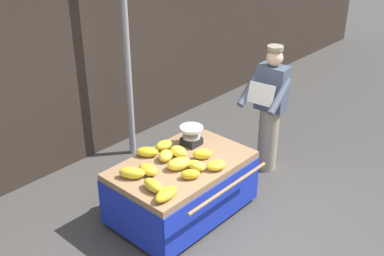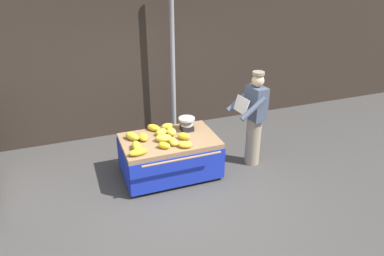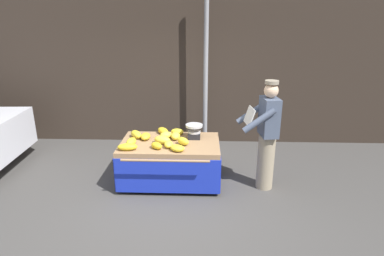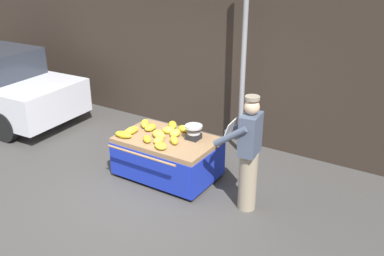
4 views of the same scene
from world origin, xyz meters
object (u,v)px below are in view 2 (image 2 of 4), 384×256
at_px(banana_bunch_7, 136,146).
at_px(banana_bunch_8, 184,136).
at_px(banana_cart, 170,149).
at_px(weighing_scale, 187,124).
at_px(banana_bunch_4, 164,138).
at_px(banana_bunch_12, 173,142).
at_px(banana_bunch_2, 154,128).
at_px(banana_bunch_6, 168,126).
at_px(banana_bunch_0, 132,136).
at_px(banana_bunch_3, 143,137).
at_px(banana_bunch_11, 138,152).
at_px(banana_bunch_10, 161,132).
at_px(banana_bunch_5, 185,144).
at_px(street_pole, 173,57).
at_px(banana_bunch_9, 171,132).
at_px(banana_bunch_1, 164,145).
at_px(vendor_person, 254,119).

relative_size(banana_bunch_7, banana_bunch_8, 1.24).
relative_size(banana_cart, weighing_scale, 5.69).
relative_size(weighing_scale, banana_bunch_4, 1.04).
bearing_deg(banana_bunch_12, banana_cart, 90.11).
relative_size(banana_bunch_2, banana_bunch_4, 0.95).
bearing_deg(banana_bunch_6, banana_bunch_0, -164.22).
xyz_separation_m(banana_bunch_0, banana_bunch_3, (0.17, -0.07, -0.01)).
distance_m(weighing_scale, banana_bunch_11, 1.13).
distance_m(banana_bunch_3, banana_bunch_10, 0.33).
height_order(banana_cart, banana_bunch_3, banana_bunch_3).
height_order(banana_cart, banana_bunch_6, banana_bunch_6).
bearing_deg(banana_bunch_10, banana_bunch_3, -169.10).
relative_size(banana_bunch_5, banana_bunch_7, 0.80).
xyz_separation_m(street_pole, weighing_scale, (-0.18, -1.31, -0.83)).
height_order(street_pole, weighing_scale, street_pole).
distance_m(street_pole, banana_bunch_12, 2.03).
height_order(banana_bunch_7, banana_bunch_12, banana_bunch_7).
xyz_separation_m(banana_bunch_2, banana_bunch_9, (0.24, -0.26, 0.01)).
bearing_deg(banana_cart, banana_bunch_1, -120.88).
relative_size(street_pole, banana_bunch_7, 12.03).
relative_size(banana_bunch_9, banana_bunch_10, 1.08).
xyz_separation_m(banana_bunch_1, banana_bunch_11, (-0.43, -0.06, -0.00)).
bearing_deg(banana_bunch_9, banana_bunch_1, -121.13).
bearing_deg(street_pole, banana_bunch_9, -109.32).
height_order(banana_bunch_4, banana_bunch_10, banana_bunch_4).
xyz_separation_m(street_pole, banana_cart, (-0.56, -1.51, -1.13)).
bearing_deg(banana_bunch_3, weighing_scale, 6.63).
height_order(street_pole, banana_cart, street_pole).
xyz_separation_m(street_pole, banana_bunch_1, (-0.74, -1.80, -0.89)).
bearing_deg(banana_bunch_9, banana_bunch_2, 132.06).
xyz_separation_m(banana_bunch_4, banana_bunch_7, (-0.47, -0.10, -0.01)).
xyz_separation_m(banana_bunch_9, vendor_person, (1.41, -0.28, 0.13)).
height_order(weighing_scale, banana_bunch_9, weighing_scale).
bearing_deg(banana_bunch_9, banana_bunch_6, 87.59).
distance_m(street_pole, banana_bunch_5, 2.12).
bearing_deg(banana_bunch_7, banana_bunch_11, -94.40).
height_order(banana_cart, banana_bunch_0, banana_bunch_0).
relative_size(banana_bunch_10, banana_bunch_12, 0.94).
bearing_deg(banana_bunch_8, banana_bunch_5, -104.57).
height_order(banana_cart, banana_bunch_4, banana_bunch_4).
bearing_deg(banana_bunch_8, banana_bunch_2, 126.87).
bearing_deg(banana_bunch_5, banana_bunch_2, 112.07).
bearing_deg(banana_bunch_1, banana_bunch_7, 163.14).
relative_size(banana_bunch_0, banana_bunch_11, 0.93).
bearing_deg(banana_bunch_12, banana_bunch_7, 174.46).
bearing_deg(street_pole, banana_bunch_2, -122.82).
xyz_separation_m(banana_bunch_9, banana_bunch_11, (-0.68, -0.48, -0.01)).
bearing_deg(banana_bunch_2, banana_bunch_8, -53.13).
height_order(banana_bunch_5, banana_bunch_7, banana_bunch_7).
bearing_deg(banana_bunch_6, banana_bunch_1, -111.81).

